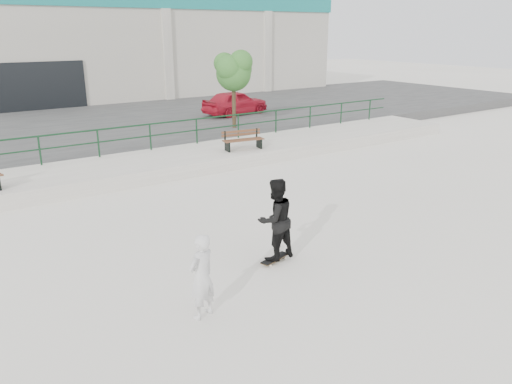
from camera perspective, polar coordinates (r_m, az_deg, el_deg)
ground at (r=10.60m, az=6.97°, el=-9.65°), size 120.00×120.00×0.00m
ledge at (r=18.22m, az=-13.11°, el=2.77°), size 30.00×3.00×0.50m
parking_strip at (r=26.15m, az=-20.18°, el=6.69°), size 60.00×14.00×0.50m
railing at (r=19.19m, az=-14.79°, el=6.45°), size 28.00×0.06×1.03m
commercial_building at (r=39.45m, az=-26.45°, el=15.77°), size 44.20×16.33×8.00m
bench_right at (r=19.30m, az=-1.51°, el=5.96°), size 1.66×0.72×0.74m
tree at (r=23.53m, az=-2.55°, el=13.80°), size 2.01×1.78×3.57m
red_car at (r=27.57m, az=-2.39°, el=10.20°), size 4.02×2.12×1.30m
skateboard at (r=11.16m, az=2.17°, el=-7.62°), size 0.81×0.40×0.09m
standing_skater at (r=10.79m, az=2.22°, el=-3.14°), size 0.91×0.72×1.82m
seated_skater at (r=8.90m, az=-6.24°, el=-9.57°), size 0.67×0.54×1.58m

